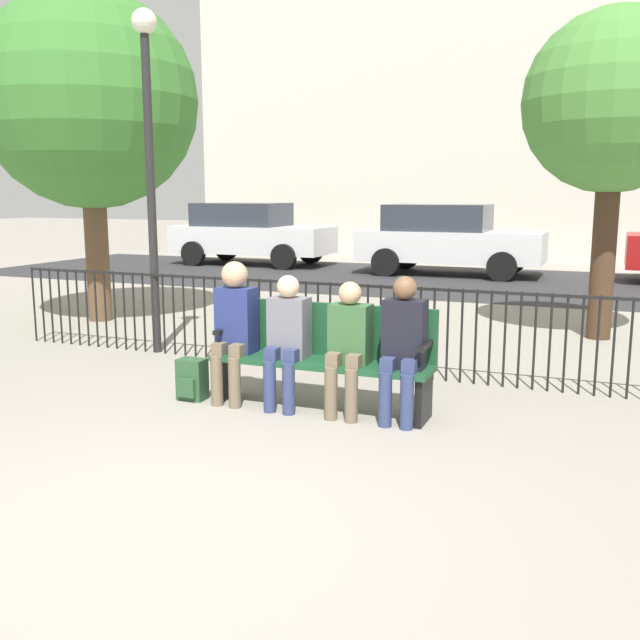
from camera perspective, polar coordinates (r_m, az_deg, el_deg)
name	(u,v)px	position (r m, az deg, el deg)	size (l,w,h in m)	color
ground_plane	(174,518)	(4.41, -11.64, -15.22)	(80.00, 80.00, 0.00)	gray
park_bench	(323,352)	(6.25, 0.28, -2.59)	(1.97, 0.45, 0.92)	#194728
seated_person_0	(234,323)	(6.43, -6.88, -0.24)	(0.34, 0.39, 1.28)	brown
seated_person_1	(287,335)	(6.21, -2.66, -1.20)	(0.34, 0.39, 1.18)	navy
seated_person_2	(348,342)	(6.00, 2.28, -1.75)	(0.34, 0.39, 1.15)	brown
seated_person_3	(403,342)	(5.85, 6.65, -1.77)	(0.34, 0.39, 1.21)	navy
backpack	(192,380)	(6.66, -10.22, -4.72)	(0.25, 0.21, 0.38)	#284C2D
fence_railing	(368,321)	(7.43, 3.86, -0.10)	(9.01, 0.03, 0.95)	black
tree_0	(614,104)	(9.91, 22.46, 15.67)	(2.25, 2.25, 4.12)	#422D1E
tree_1	(89,101)	(11.09, -18.00, 16.30)	(3.08, 3.08, 4.72)	brown
lamp_post	(149,133)	(8.59, -13.55, 14.36)	(0.28, 0.28, 3.89)	black
street_surface	(492,283)	(15.57, 13.60, 2.93)	(24.00, 6.00, 0.01)	#2B2B2D
parked_car_1	(250,233)	(19.09, -5.65, 6.97)	(4.20, 1.94, 1.62)	silver
parked_car_2	(447,238)	(16.87, 10.12, 6.45)	(4.20, 1.94, 1.62)	silver
building_facade	(543,33)	(23.87, 17.42, 21.04)	(20.00, 6.00, 13.16)	beige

